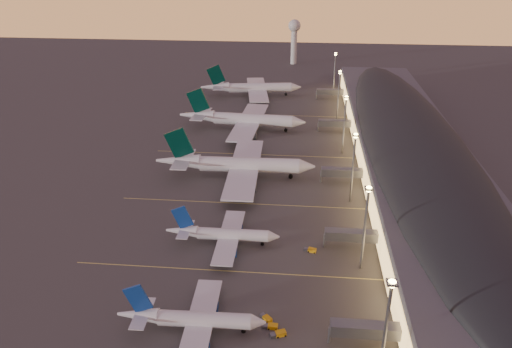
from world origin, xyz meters
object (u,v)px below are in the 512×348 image
object	(u,v)px
airliner_narrow_south	(192,319)
radar_tower	(294,34)
airliner_wide_mid	(242,119)
baggage_tug_c	(311,250)
baggage_tug_b	(279,334)
baggage_tug_d	(266,318)
baggage_tug_a	(271,326)
airliner_wide_near	(235,165)
airliner_wide_far	(251,88)
airliner_narrow_north	(223,234)

from	to	relation	value
airliner_narrow_south	radar_tower	distance (m)	290.06
airliner_wide_mid	baggage_tug_c	size ratio (longest dim) A/B	16.39
radar_tower	baggage_tug_b	distance (m)	289.75
airliner_narrow_south	baggage_tug_d	world-z (taller)	airliner_narrow_south
airliner_wide_mid	baggage_tug_d	world-z (taller)	airliner_wide_mid
radar_tower	baggage_tug_a	distance (m)	287.39
airliner_wide_near	airliner_wide_far	xyz separation A→B (m)	(-5.47, 113.33, -0.21)
airliner_narrow_south	baggage_tug_b	world-z (taller)	airliner_narrow_south
baggage_tug_c	airliner_wide_mid	bearing A→B (deg)	123.12
radar_tower	airliner_wide_far	bearing A→B (deg)	-104.13
airliner_wide_mid	baggage_tug_a	size ratio (longest dim) A/B	16.86
airliner_narrow_north	baggage_tug_a	bearing A→B (deg)	-64.38
radar_tower	baggage_tug_c	distance (m)	254.14
airliner_wide_near	airliner_wide_mid	world-z (taller)	airliner_wide_mid
airliner_wide_near	radar_tower	bearing A→B (deg)	83.93
baggage_tug_a	baggage_tug_d	bearing A→B (deg)	118.28
baggage_tug_a	radar_tower	bearing A→B (deg)	93.86
airliner_narrow_south	airliner_narrow_north	xyz separation A→B (m)	(1.46, 37.93, -0.05)
airliner_wide_mid	baggage_tug_c	xyz separation A→B (m)	(33.12, -104.26, -4.66)
baggage_tug_d	airliner_wide_mid	bearing A→B (deg)	147.15
airliner_narrow_north	airliner_wide_far	world-z (taller)	airliner_wide_far
baggage_tug_c	airliner_wide_far	bearing A→B (deg)	117.47
baggage_tug_a	baggage_tug_c	world-z (taller)	baggage_tug_a
radar_tower	baggage_tug_d	xyz separation A→B (m)	(1.07, -283.77, -21.40)
airliner_wide_near	airliner_wide_far	bearing A→B (deg)	91.52
airliner_wide_far	baggage_tug_a	distance (m)	198.32
airliner_wide_mid	airliner_narrow_north	bearing A→B (deg)	-82.56
airliner_narrow_north	airliner_wide_mid	world-z (taller)	airliner_wide_mid
airliner_narrow_north	airliner_narrow_south	bearing A→B (deg)	-92.30
baggage_tug_c	airliner_narrow_north	bearing A→B (deg)	-168.54
baggage_tug_a	airliner_narrow_north	bearing A→B (deg)	119.10
airliner_wide_mid	baggage_tug_d	xyz separation A→B (m)	(22.23, -135.07, -4.67)
airliner_narrow_north	baggage_tug_d	size ratio (longest dim) A/B	10.04
radar_tower	baggage_tug_d	bearing A→B (deg)	-89.78
baggage_tug_c	baggage_tug_d	bearing A→B (deg)	-93.97
airliner_narrow_north	baggage_tug_d	world-z (taller)	airliner_narrow_north
airliner_narrow_north	radar_tower	size ratio (longest dim) A/B	1.07
airliner_wide_mid	baggage_tug_d	distance (m)	136.97
airliner_narrow_north	baggage_tug_c	size ratio (longest dim) A/B	9.12
airliner_wide_mid	airliner_wide_far	bearing A→B (deg)	95.26
airliner_narrow_south	baggage_tug_b	distance (m)	20.73
airliner_wide_mid	radar_tower	xyz separation A→B (m)	(21.16, 148.70, 16.73)
airliner_wide_mid	baggage_tug_d	size ratio (longest dim) A/B	18.06
baggage_tug_d	airliner_wide_far	bearing A→B (deg)	144.77
baggage_tug_b	airliner_wide_far	bearing A→B (deg)	76.92
baggage_tug_a	airliner_wide_mid	bearing A→B (deg)	103.08
airliner_wide_mid	baggage_tug_d	bearing A→B (deg)	-76.82
airliner_narrow_south	radar_tower	xyz separation A→B (m)	(16.19, 289.01, 18.60)
baggage_tug_b	airliner_wide_mid	bearing A→B (deg)	79.52
airliner_wide_far	baggage_tug_b	world-z (taller)	airliner_wide_far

